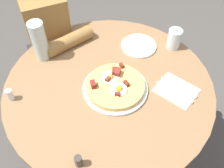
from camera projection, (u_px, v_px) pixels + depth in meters
name	position (u px, v px, depth m)	size (l,w,h in m)	color
ground_plane	(110.00, 153.00, 1.74)	(6.00, 6.00, 0.00)	#4C4742
dining_table	(109.00, 106.00, 1.31)	(0.95, 0.95, 0.73)	olive
person_seated	(51.00, 48.00, 1.65)	(0.53, 0.35, 1.14)	#2D2D33
pizza_plate	(115.00, 88.00, 1.15)	(0.29, 0.29, 0.01)	silver
breakfast_pizza	(115.00, 85.00, 1.14)	(0.26, 0.26, 0.05)	#DEAB5B
bread_plate	(139.00, 46.00, 1.33)	(0.18, 0.18, 0.01)	silver
napkin	(176.00, 90.00, 1.15)	(0.17, 0.14, 0.00)	white
fork	(179.00, 87.00, 1.15)	(0.18, 0.01, 0.01)	silver
knife	(174.00, 92.00, 1.14)	(0.18, 0.01, 0.01)	silver
water_glass	(174.00, 39.00, 1.29)	(0.07, 0.07, 0.10)	silver
water_bottle	(39.00, 41.00, 1.21)	(0.07, 0.07, 0.20)	silver
salt_shaker	(10.00, 95.00, 1.10)	(0.03, 0.03, 0.06)	white
pepper_shaker	(78.00, 161.00, 0.92)	(0.03, 0.03, 0.05)	#3F3833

